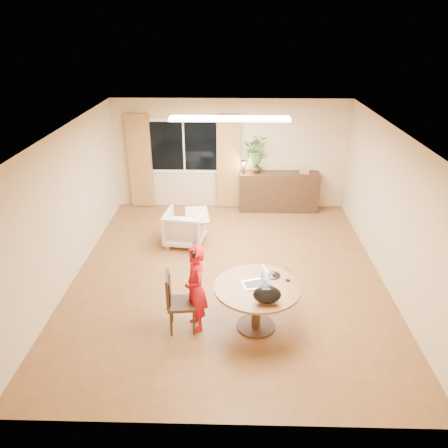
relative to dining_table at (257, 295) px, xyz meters
name	(u,v)px	position (x,y,z in m)	size (l,w,h in m)	color
floor	(228,274)	(-0.45, 1.48, -0.56)	(6.50, 6.50, 0.00)	brown
ceiling	(229,132)	(-0.45, 1.48, 2.04)	(6.50, 6.50, 0.00)	white
wall_back	(231,155)	(-0.45, 4.73, 0.74)	(5.50, 5.50, 0.00)	tan
wall_left	(67,207)	(-3.20, 1.48, 0.74)	(6.50, 6.50, 0.00)	tan
wall_right	(392,210)	(2.30, 1.48, 0.74)	(6.50, 6.50, 0.00)	tan
window	(184,146)	(-1.55, 4.71, 0.94)	(1.70, 0.03, 1.30)	white
curtain_left	(140,161)	(-2.60, 4.63, 0.58)	(0.55, 0.08, 2.25)	brown
curtain_right	(228,162)	(-0.50, 4.63, 0.58)	(0.55, 0.08, 2.25)	brown
ceiling_panel	(230,119)	(-0.45, 2.68, 2.00)	(2.20, 0.35, 0.05)	white
dining_table	(257,295)	(0.00, 0.00, 0.00)	(1.26, 1.26, 0.72)	brown
dining_chair	(182,302)	(-1.09, -0.05, -0.10)	(0.45, 0.41, 0.93)	black
child	(196,288)	(-0.89, -0.01, 0.11)	(0.32, 0.49, 1.35)	red
laptop	(256,277)	(-0.03, 0.04, 0.28)	(0.38, 0.26, 0.26)	#B7B7BC
tumbler	(264,274)	(0.11, 0.25, 0.21)	(0.07, 0.07, 0.11)	white
wine_glass	(288,274)	(0.46, 0.16, 0.26)	(0.08, 0.08, 0.22)	white
pot_lid	(273,275)	(0.25, 0.29, 0.17)	(0.22, 0.22, 0.04)	white
handbag	(267,295)	(0.11, -0.40, 0.28)	(0.39, 0.23, 0.26)	black
armchair	(185,227)	(-1.35, 2.69, -0.21)	(0.76, 0.79, 0.71)	beige
throw	(197,211)	(-1.09, 2.65, 0.17)	(0.45, 0.55, 0.03)	beige
sideboard	(279,192)	(0.71, 4.49, -0.10)	(1.87, 0.46, 0.94)	black
vase	(256,168)	(0.16, 4.49, 0.49)	(0.24, 0.24, 0.25)	black
bouquet	(257,149)	(0.15, 4.49, 0.95)	(0.59, 0.51, 0.66)	#396D29
book_stack	(304,171)	(1.29, 4.49, 0.41)	(0.21, 0.16, 0.09)	#8B6046
desk_lamp	(244,167)	(-0.13, 4.44, 0.53)	(0.13, 0.13, 0.32)	black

